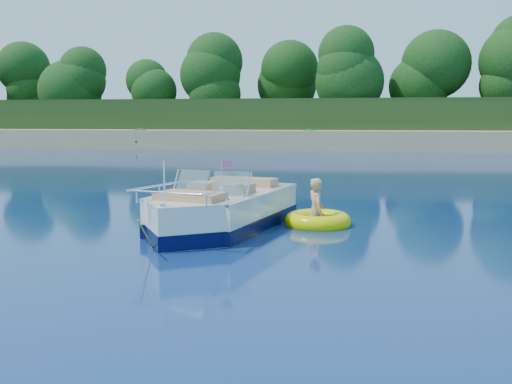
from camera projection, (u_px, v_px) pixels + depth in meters
ground at (166, 276)px, 8.89m from camera, size 160.00×160.00×0.00m
shoreline at (329, 130)px, 71.13m from camera, size 170.00×59.00×6.00m
treeline at (320, 81)px, 48.28m from camera, size 150.00×7.12×8.19m
motorboat at (218, 213)px, 12.49m from camera, size 2.87×5.62×1.90m
tow_tube at (318, 221)px, 13.06m from camera, size 2.00×2.00×0.40m
boy at (315, 224)px, 13.18m from camera, size 0.69×0.94×1.68m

